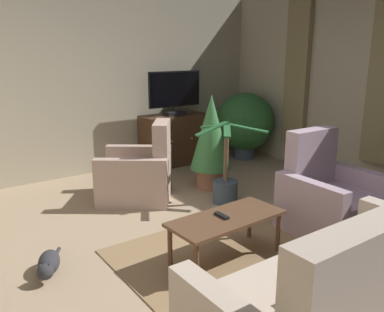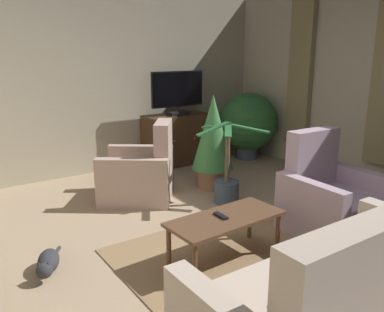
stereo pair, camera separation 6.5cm
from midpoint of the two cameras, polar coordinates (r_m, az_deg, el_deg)
name	(u,v)px [view 2 (the right image)]	position (r m, az deg, el deg)	size (l,w,h in m)	color
ground_plane	(212,249)	(4.15, 3.24, -12.91)	(6.71, 6.74, 0.04)	tan
wall_back	(90,83)	(6.45, -13.93, 9.96)	(6.71, 0.10, 2.82)	#B2A88E
curtain_panel_far	(300,72)	(6.93, 15.31, 11.35)	(0.10, 0.44, 2.37)	#8E7F56
rug_central	(247,266)	(3.84, 8.31, -15.08)	(2.07, 2.12, 0.01)	#8E704C
tv_cabinet	(176,141)	(6.88, -1.95, 2.18)	(1.10, 0.52, 0.85)	black
television	(178,92)	(6.70, -1.76, 9.03)	(0.96, 0.20, 0.72)	black
coffee_table	(226,222)	(3.75, 5.28, -9.27)	(1.12, 0.53, 0.43)	brown
tv_remote	(221,216)	(3.72, 4.59, -8.41)	(0.17, 0.05, 0.02)	black
sofa_floral	(343,298)	(2.96, 21.19, -18.19)	(2.08, 0.91, 1.06)	#C6B29E
armchair_by_fireplace	(141,175)	(5.32, -6.90, -2.62)	(1.21, 1.20, 1.03)	#BC9E8E
armchair_in_far_corner	(330,201)	(4.60, 19.30, -6.03)	(0.93, 0.88, 1.07)	#AD93A3
potted_plant_small_fern_corner	(248,122)	(7.24, 8.15, 4.71)	(1.02, 1.02, 1.18)	#3D4C5B
potted_plant_on_hearth_side	(227,183)	(5.16, 5.30, -3.75)	(0.79, 0.83, 1.06)	#3D4C5B
potted_plant_leafy_by_curtain	(213,138)	(5.62, 3.30, 2.59)	(0.58, 0.58, 1.32)	#99664C
cat	(48,262)	(3.87, -19.19, -14.00)	(0.36, 0.60, 0.20)	#2D2D33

